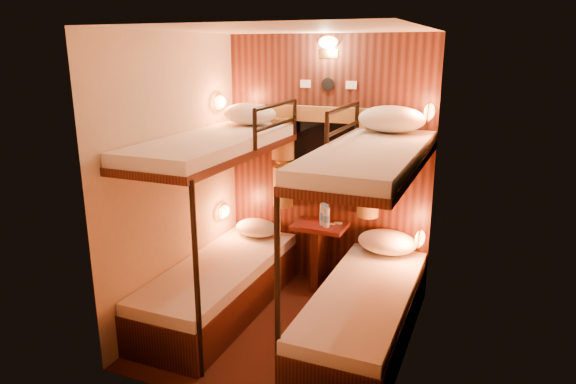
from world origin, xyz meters
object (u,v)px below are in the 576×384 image
at_px(bunk_right, 365,277).
at_px(bottle_right, 326,218).
at_px(table, 319,247).
at_px(bottle_left, 323,215).
at_px(bunk_left, 220,252).

height_order(bunk_right, bottle_right, bunk_right).
bearing_deg(table, bottle_left, -17.17).
bearing_deg(bottle_right, bunk_right, -52.10).
bearing_deg(table, bunk_left, -129.67).
xyz_separation_m(bunk_right, bottle_right, (-0.56, 0.72, 0.19)).
relative_size(bottle_left, bottle_right, 1.09).
relative_size(bunk_right, bottle_left, 7.77).
xyz_separation_m(bunk_left, bottle_left, (0.69, 0.77, 0.20)).
height_order(table, bottle_left, bottle_left).
xyz_separation_m(bunk_right, table, (-0.65, 0.78, -0.14)).
xyz_separation_m(bunk_left, bottle_right, (0.73, 0.72, 0.19)).
xyz_separation_m(bottle_left, bottle_right, (0.05, -0.05, -0.01)).
bearing_deg(bunk_left, table, 50.33).
height_order(bunk_right, table, bunk_right).
bearing_deg(table, bottle_right, -34.27).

